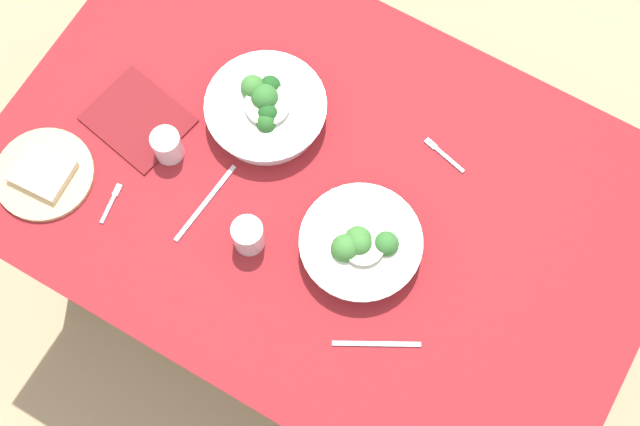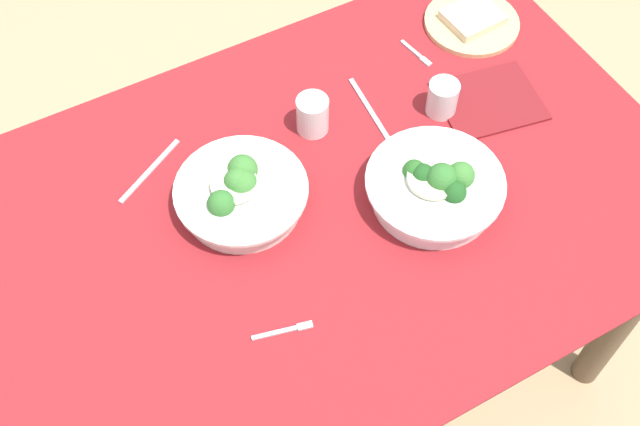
% 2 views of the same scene
% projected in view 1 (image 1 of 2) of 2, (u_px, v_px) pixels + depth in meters
% --- Properties ---
extents(ground_plane, '(6.00, 6.00, 0.00)m').
position_uv_depth(ground_plane, '(325.00, 281.00, 2.64)').
color(ground_plane, tan).
extents(dining_table, '(1.45, 0.95, 0.76)m').
position_uv_depth(dining_table, '(326.00, 209.00, 2.03)').
color(dining_table, maroon).
rests_on(dining_table, ground_plane).
extents(broccoli_bowl_far, '(0.26, 0.26, 0.09)m').
position_uv_depth(broccoli_bowl_far, '(360.00, 245.00, 1.85)').
color(broccoli_bowl_far, silver).
rests_on(broccoli_bowl_far, dining_table).
extents(broccoli_bowl_near, '(0.27, 0.27, 0.10)m').
position_uv_depth(broccoli_bowl_near, '(266.00, 109.00, 1.95)').
color(broccoli_bowl_near, white).
rests_on(broccoli_bowl_near, dining_table).
extents(bread_side_plate, '(0.22, 0.22, 0.03)m').
position_uv_depth(bread_side_plate, '(44.00, 173.00, 1.93)').
color(bread_side_plate, '#D6B27A').
rests_on(bread_side_plate, dining_table).
extents(water_glass_center, '(0.06, 0.06, 0.08)m').
position_uv_depth(water_glass_center, '(167.00, 145.00, 1.92)').
color(water_glass_center, silver).
rests_on(water_glass_center, dining_table).
extents(water_glass_side, '(0.07, 0.07, 0.08)m').
position_uv_depth(water_glass_side, '(248.00, 236.00, 1.85)').
color(water_glass_side, silver).
rests_on(water_glass_side, dining_table).
extents(fork_by_far_bowl, '(0.11, 0.04, 0.00)m').
position_uv_depth(fork_by_far_bowl, '(443.00, 154.00, 1.95)').
color(fork_by_far_bowl, '#B7B7BC').
rests_on(fork_by_far_bowl, dining_table).
extents(fork_by_near_bowl, '(0.03, 0.10, 0.00)m').
position_uv_depth(fork_by_near_bowl, '(112.00, 201.00, 1.92)').
color(fork_by_near_bowl, '#B7B7BC').
rests_on(fork_by_near_bowl, dining_table).
extents(table_knife_left, '(0.03, 0.21, 0.00)m').
position_uv_depth(table_knife_left, '(205.00, 203.00, 1.91)').
color(table_knife_left, '#B7B7BC').
rests_on(table_knife_left, dining_table).
extents(table_knife_right, '(0.16, 0.10, 0.00)m').
position_uv_depth(table_knife_right, '(377.00, 344.00, 1.81)').
color(table_knife_right, '#B7B7BC').
rests_on(table_knife_right, dining_table).
extents(napkin_folded_upper, '(0.24, 0.21, 0.01)m').
position_uv_depth(napkin_folded_upper, '(138.00, 120.00, 1.98)').
color(napkin_folded_upper, maroon).
rests_on(napkin_folded_upper, dining_table).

